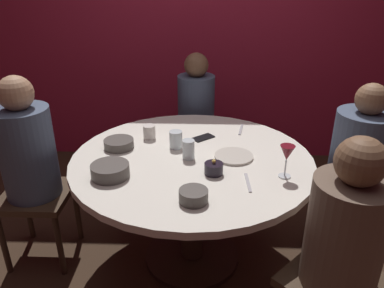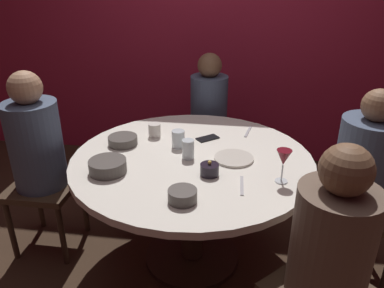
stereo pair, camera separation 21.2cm
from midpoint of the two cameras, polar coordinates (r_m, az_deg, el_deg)
name	(u,v)px [view 2 (the right image)]	position (r m, az deg, el deg)	size (l,w,h in m)	color
ground_plane	(192,257)	(2.57, 2.47, -16.75)	(8.00, 8.00, 0.00)	#382619
back_wall	(218,20)	(3.52, 5.72, 18.12)	(6.00, 0.10, 2.60)	maroon
dining_table	(192,179)	(2.22, 2.74, -5.33)	(1.38, 1.38, 0.73)	silver
seated_diner_left	(36,146)	(2.42, -20.26, -0.35)	(0.40, 0.40, 1.20)	#3F2D1E
seated_diner_back	(209,108)	(3.02, 4.58, 5.44)	(0.40, 0.40, 1.14)	#3F2D1E
seated_diner_right	(365,170)	(2.29, 27.15, -3.57)	(0.40, 0.40, 1.17)	#3F2D1E
seated_diner_front_right	(332,245)	(1.67, 23.93, -13.96)	(0.57, 0.57, 1.15)	#3F2D1E
candle_holder	(210,170)	(1.96, 5.77, -3.94)	(0.10, 0.10, 0.08)	black
wine_glass	(284,159)	(1.92, 16.80, -2.26)	(0.08, 0.08, 0.18)	silver
dinner_plate	(234,158)	(2.14, 9.18, -2.25)	(0.22, 0.22, 0.01)	beige
cell_phone	(208,138)	(2.38, 4.93, 0.82)	(0.07, 0.14, 0.01)	black
bowl_serving_large	(182,196)	(1.74, 2.06, -7.90)	(0.14, 0.14, 0.06)	#4C4742
bowl_salad_center	(108,166)	(2.00, -9.72, -3.40)	(0.20, 0.20, 0.07)	#4C4742
bowl_small_white	(123,140)	(2.31, -7.87, 0.49)	(0.18, 0.18, 0.05)	#4C4742
cup_near_candle	(188,149)	(2.11, 2.27, -0.86)	(0.07, 0.07, 0.11)	silver
cup_by_left_diner	(178,139)	(2.25, 0.60, 0.71)	(0.08, 0.08, 0.11)	silver
cup_by_right_diner	(155,130)	(2.40, -3.18, 2.05)	(0.08, 0.08, 0.09)	silver
fork_near_plate	(248,132)	(2.52, 10.86, 1.78)	(0.02, 0.18, 0.01)	#B7B7BC
knife_near_plate	(242,185)	(1.90, 10.76, -6.28)	(0.02, 0.18, 0.01)	#B7B7BC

